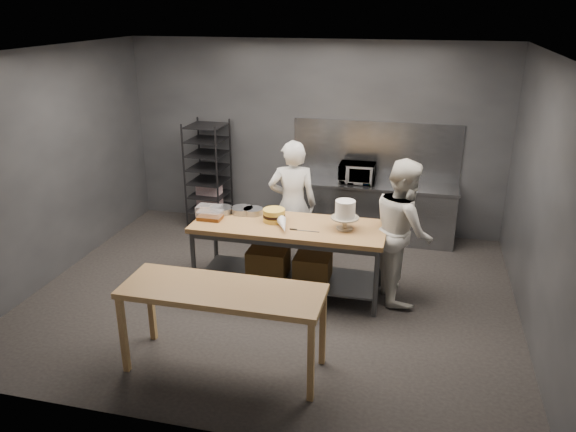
{
  "coord_description": "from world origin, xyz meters",
  "views": [
    {
      "loc": [
        1.7,
        -6.13,
        3.5
      ],
      "look_at": [
        0.17,
        0.12,
        1.05
      ],
      "focal_mm": 35.0,
      "sensor_mm": 36.0,
      "label": 1
    }
  ],
  "objects_px": {
    "work_table": "(288,250)",
    "frosted_cake_stand": "(345,212)",
    "near_counter": "(222,296)",
    "chef_behind": "(293,205)",
    "chef_right": "(403,230)",
    "speed_rack": "(208,176)",
    "layer_cake": "(274,215)",
    "microwave": "(357,173)"
  },
  "relations": [
    {
      "from": "speed_rack",
      "to": "frosted_cake_stand",
      "type": "bearing_deg",
      "value": -37.35
    },
    {
      "from": "chef_right",
      "to": "layer_cake",
      "type": "xyz_separation_m",
      "value": [
        -1.59,
        -0.13,
        0.1
      ]
    },
    {
      "from": "chef_behind",
      "to": "frosted_cake_stand",
      "type": "bearing_deg",
      "value": 125.77
    },
    {
      "from": "work_table",
      "to": "chef_right",
      "type": "distance_m",
      "value": 1.45
    },
    {
      "from": "near_counter",
      "to": "chef_behind",
      "type": "relative_size",
      "value": 1.1
    },
    {
      "from": "speed_rack",
      "to": "layer_cake",
      "type": "distance_m",
      "value": 2.47
    },
    {
      "from": "near_counter",
      "to": "layer_cake",
      "type": "xyz_separation_m",
      "value": [
        0.04,
        1.81,
        0.19
      ]
    },
    {
      "from": "speed_rack",
      "to": "microwave",
      "type": "height_order",
      "value": "speed_rack"
    },
    {
      "from": "speed_rack",
      "to": "chef_right",
      "type": "relative_size",
      "value": 0.98
    },
    {
      "from": "chef_behind",
      "to": "microwave",
      "type": "distance_m",
      "value": 1.46
    },
    {
      "from": "near_counter",
      "to": "frosted_cake_stand",
      "type": "bearing_deg",
      "value": 61.86
    },
    {
      "from": "chef_behind",
      "to": "microwave",
      "type": "xyz_separation_m",
      "value": [
        0.72,
        1.26,
        0.14
      ]
    },
    {
      "from": "microwave",
      "to": "frosted_cake_stand",
      "type": "distance_m",
      "value": 2.01
    },
    {
      "from": "chef_right",
      "to": "frosted_cake_stand",
      "type": "distance_m",
      "value": 0.76
    },
    {
      "from": "frosted_cake_stand",
      "to": "layer_cake",
      "type": "bearing_deg",
      "value": 176.62
    },
    {
      "from": "frosted_cake_stand",
      "to": "layer_cake",
      "type": "xyz_separation_m",
      "value": [
        -0.9,
        0.05,
        -0.15
      ]
    },
    {
      "from": "work_table",
      "to": "microwave",
      "type": "distance_m",
      "value": 2.16
    },
    {
      "from": "speed_rack",
      "to": "layer_cake",
      "type": "xyz_separation_m",
      "value": [
        1.62,
        -1.87,
        0.14
      ]
    },
    {
      "from": "chef_behind",
      "to": "chef_right",
      "type": "xyz_separation_m",
      "value": [
        1.52,
        -0.55,
        -0.01
      ]
    },
    {
      "from": "microwave",
      "to": "frosted_cake_stand",
      "type": "xyz_separation_m",
      "value": [
        0.1,
        -2.0,
        0.1
      ]
    },
    {
      "from": "work_table",
      "to": "frosted_cake_stand",
      "type": "bearing_deg",
      "value": 1.1
    },
    {
      "from": "chef_behind",
      "to": "chef_right",
      "type": "height_order",
      "value": "chef_behind"
    },
    {
      "from": "near_counter",
      "to": "microwave",
      "type": "bearing_deg",
      "value": 77.46
    },
    {
      "from": "work_table",
      "to": "layer_cake",
      "type": "bearing_deg",
      "value": 161.39
    },
    {
      "from": "chef_behind",
      "to": "chef_right",
      "type": "bearing_deg",
      "value": 147.63
    },
    {
      "from": "speed_rack",
      "to": "chef_behind",
      "type": "distance_m",
      "value": 2.07
    },
    {
      "from": "near_counter",
      "to": "chef_right",
      "type": "height_order",
      "value": "chef_right"
    },
    {
      "from": "microwave",
      "to": "chef_behind",
      "type": "bearing_deg",
      "value": -119.72
    },
    {
      "from": "chef_behind",
      "to": "frosted_cake_stand",
      "type": "xyz_separation_m",
      "value": [
        0.83,
        -0.74,
        0.24
      ]
    },
    {
      "from": "chef_right",
      "to": "layer_cake",
      "type": "bearing_deg",
      "value": 78.18
    },
    {
      "from": "work_table",
      "to": "chef_right",
      "type": "height_order",
      "value": "chef_right"
    },
    {
      "from": "frosted_cake_stand",
      "to": "work_table",
      "type": "bearing_deg",
      "value": -178.9
    },
    {
      "from": "layer_cake",
      "to": "near_counter",
      "type": "bearing_deg",
      "value": -91.15
    },
    {
      "from": "chef_right",
      "to": "work_table",
      "type": "bearing_deg",
      "value": 81.57
    },
    {
      "from": "chef_behind",
      "to": "layer_cake",
      "type": "xyz_separation_m",
      "value": [
        -0.08,
        -0.69,
        0.09
      ]
    },
    {
      "from": "work_table",
      "to": "chef_behind",
      "type": "bearing_deg",
      "value": 99.12
    },
    {
      "from": "near_counter",
      "to": "frosted_cake_stand",
      "type": "relative_size",
      "value": 5.47
    },
    {
      "from": "work_table",
      "to": "chef_behind",
      "type": "relative_size",
      "value": 1.33
    },
    {
      "from": "frosted_cake_stand",
      "to": "layer_cake",
      "type": "height_order",
      "value": "frosted_cake_stand"
    },
    {
      "from": "chef_behind",
      "to": "chef_right",
      "type": "relative_size",
      "value": 1.01
    },
    {
      "from": "frosted_cake_stand",
      "to": "layer_cake",
      "type": "relative_size",
      "value": 1.31
    },
    {
      "from": "near_counter",
      "to": "microwave",
      "type": "xyz_separation_m",
      "value": [
        0.84,
        3.76,
        0.24
      ]
    }
  ]
}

